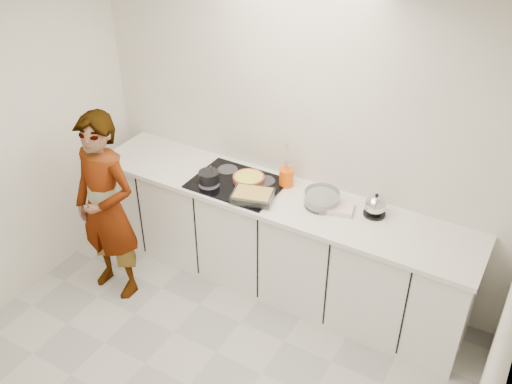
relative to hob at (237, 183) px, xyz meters
The scene contains 14 objects.
ceiling 2.13m from the hob, 74.48° to the right, with size 3.60×3.20×0.00m, color white.
wall_back 0.62m from the hob, 44.17° to the left, with size 3.60×0.00×2.60m, color white.
wall_right 2.51m from the hob, 29.95° to the right, with size 0.02×3.20×2.60m.
base_cabinets 0.60m from the hob, ahead, with size 3.20×0.58×0.87m, color white.
countertop 0.35m from the hob, ahead, with size 3.24×0.64×0.04m, color white.
hob is the anchor object (origin of this frame).
tart_dish 0.10m from the hob, 47.72° to the left, with size 0.31×0.31×0.04m.
saucepan 0.23m from the hob, 152.89° to the right, with size 0.17×0.17×0.16m.
baking_dish 0.27m from the hob, 31.36° to the right, with size 0.36×0.31×0.06m.
mixing_bowl 0.73m from the hob, ahead, with size 0.31×0.31×0.12m.
tea_towel 0.86m from the hob, ahead, with size 0.24×0.18×0.04m, color white.
kettle 1.13m from the hob, ahead, with size 0.21×0.21×0.19m.
utensil_crock 0.41m from the hob, 27.77° to the left, with size 0.12×0.12×0.15m, color #F45807.
cook 1.06m from the hob, 138.29° to the right, with size 0.60×0.39×1.63m, color white.
Camera 1 is at (1.75, -2.06, 3.40)m, focal length 40.00 mm.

